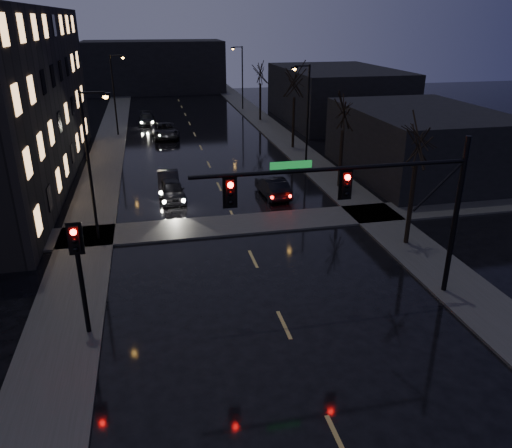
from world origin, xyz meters
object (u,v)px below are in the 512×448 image
oncoming_car_b (168,182)px  lead_car (273,187)px  oncoming_car_a (172,190)px  oncoming_car_d (147,119)px  oncoming_car_c (165,130)px

oncoming_car_b → lead_car: 7.36m
oncoming_car_a → oncoming_car_d: bearing=89.7°
lead_car → oncoming_car_d: bearing=-77.6°
oncoming_car_b → lead_car: (6.89, -2.60, -0.01)m
oncoming_car_d → lead_car: (8.09, -27.30, 0.04)m
oncoming_car_b → oncoming_car_d: size_ratio=0.94×
oncoming_car_b → lead_car: size_ratio=1.01×
oncoming_car_a → lead_car: lead_car is taller
oncoming_car_a → oncoming_car_c: bearing=85.6°
oncoming_car_a → oncoming_car_d: (-1.33, 26.55, -0.03)m
oncoming_car_c → lead_car: 20.98m
oncoming_car_c → lead_car: (6.36, -19.99, -0.07)m
lead_car → oncoming_car_b: bearing=-24.8°
oncoming_car_c → oncoming_car_a: bearing=-95.1°
oncoming_car_a → oncoming_car_b: size_ratio=0.95×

